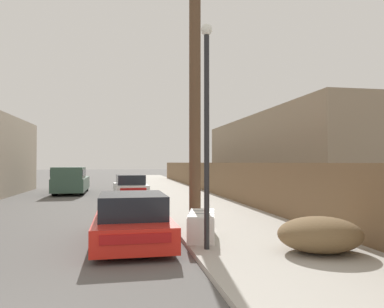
# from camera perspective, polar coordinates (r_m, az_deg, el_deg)

# --- Properties ---
(sidewalk_curb) EXTENTS (4.20, 63.00, 0.12)m
(sidewalk_curb) POSITION_cam_1_polar(r_m,az_deg,el_deg) (26.98, -2.79, -5.54)
(sidewalk_curb) COLOR #ADA89E
(sidewalk_curb) RESTS_ON ground
(discarded_fridge) EXTENTS (1.04, 1.80, 0.69)m
(discarded_fridge) POSITION_cam_1_polar(r_m,az_deg,el_deg) (9.72, 1.49, -10.81)
(discarded_fridge) COLOR white
(discarded_fridge) RESTS_ON sidewalk_curb
(parked_sports_car_red) EXTENTS (1.91, 4.66, 1.27)m
(parked_sports_car_red) POSITION_cam_1_polar(r_m,az_deg,el_deg) (9.92, -9.17, -9.86)
(parked_sports_car_red) COLOR red
(parked_sports_car_red) RESTS_ON ground
(car_parked_mid) EXTENTS (2.01, 4.14, 1.36)m
(car_parked_mid) POSITION_cam_1_polar(r_m,az_deg,el_deg) (21.78, -9.41, -5.02)
(car_parked_mid) COLOR silver
(car_parked_mid) RESTS_ON ground
(pickup_truck) EXTENTS (2.06, 5.55, 1.76)m
(pickup_truck) POSITION_cam_1_polar(r_m,az_deg,el_deg) (25.76, -18.00, -3.85)
(pickup_truck) COLOR #385647
(pickup_truck) RESTS_ON ground
(utility_pole) EXTENTS (1.80, 0.35, 9.36)m
(utility_pole) POSITION_cam_1_polar(r_m,az_deg,el_deg) (11.80, 0.45, 12.56)
(utility_pole) COLOR brown
(utility_pole) RESTS_ON sidewalk_curb
(street_lamp) EXTENTS (0.26, 0.26, 5.08)m
(street_lamp) POSITION_cam_1_polar(r_m,az_deg,el_deg) (8.46, 2.25, 5.39)
(street_lamp) COLOR #232326
(street_lamp) RESTS_ON sidewalk_curb
(brush_pile) EXTENTS (1.84, 1.60, 0.76)m
(brush_pile) POSITION_cam_1_polar(r_m,az_deg,el_deg) (8.72, 18.91, -11.52)
(brush_pile) COLOR brown
(brush_pile) RESTS_ON sidewalk_curb
(wooden_fence) EXTENTS (0.08, 44.94, 1.92)m
(wooden_fence) POSITION_cam_1_polar(r_m,az_deg,el_deg) (25.50, 2.11, -3.49)
(wooden_fence) COLOR brown
(wooden_fence) RESTS_ON sidewalk_curb
(building_right_house) EXTENTS (6.00, 19.31, 5.02)m
(building_right_house) POSITION_cam_1_polar(r_m,az_deg,el_deg) (25.47, 14.77, -0.24)
(building_right_house) COLOR gray
(building_right_house) RESTS_ON ground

